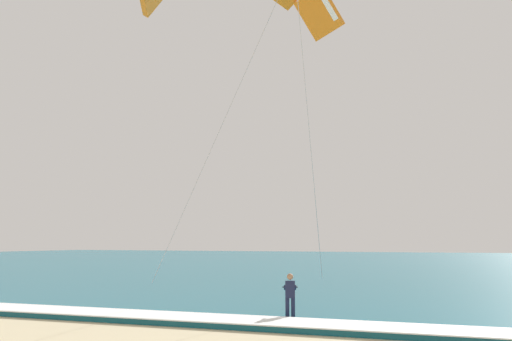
{
  "coord_description": "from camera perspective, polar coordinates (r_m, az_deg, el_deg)",
  "views": [
    {
      "loc": [
        8.03,
        -3.84,
        2.87
      ],
      "look_at": [
        -1.1,
        18.62,
        5.58
      ],
      "focal_mm": 43.59,
      "sensor_mm": 36.0,
      "label": 1
    }
  ],
  "objects": [
    {
      "name": "sea",
      "position": [
        78.92,
        16.44,
        -8.14
      ],
      "size": [
        200.0,
        120.0,
        0.2
      ],
      "primitive_type": "cube",
      "color": "#146075",
      "rests_on": "ground"
    },
    {
      "name": "surf_foam",
      "position": [
        21.22,
        -0.31,
        -13.56
      ],
      "size": [
        200.0,
        2.25,
        0.04
      ],
      "primitive_type": "cube",
      "color": "white",
      "rests_on": "sea"
    },
    {
      "name": "surfboard",
      "position": [
        22.36,
        3.17,
        -13.68
      ],
      "size": [
        0.88,
        1.47,
        0.09
      ],
      "color": "white",
      "rests_on": "ground"
    },
    {
      "name": "kitesurfer",
      "position": [
        22.28,
        3.15,
        -11.34
      ],
      "size": [
        0.63,
        0.63,
        1.69
      ],
      "color": "#191E38",
      "rests_on": "ground"
    }
  ]
}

